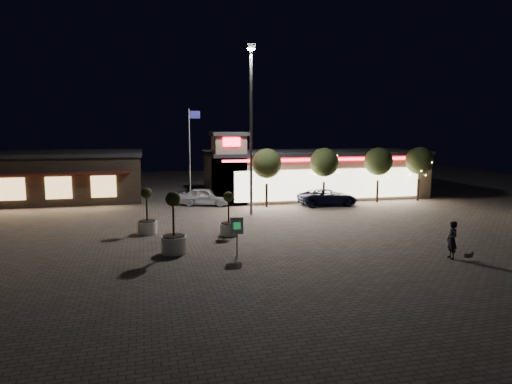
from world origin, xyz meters
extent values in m
plane|color=#6D6258|center=(0.00, 0.00, 0.00)|extent=(90.00, 90.00, 0.00)
cube|color=tan|center=(10.00, 16.00, 2.00)|extent=(20.00, 8.00, 4.00)
cube|color=#262628|center=(10.00, 16.00, 4.15)|extent=(20.40, 8.40, 0.30)
cube|color=#FAE7BC|center=(10.00, 11.95, 1.60)|extent=(17.00, 0.12, 2.60)
cube|color=#FF142C|center=(10.00, 11.92, 3.75)|extent=(19.00, 0.10, 0.18)
cube|color=tan|center=(1.30, 13.30, 2.90)|extent=(2.60, 2.60, 5.80)
cube|color=#262628|center=(1.30, 13.30, 5.95)|extent=(3.00, 3.00, 0.30)
cube|color=#FF142C|center=(1.30, 11.95, 5.30)|extent=(1.40, 0.10, 0.70)
cube|color=#382D23|center=(-14.00, 20.00, 2.00)|extent=(16.00, 10.00, 4.00)
cube|color=#262628|center=(-14.00, 20.00, 4.15)|extent=(16.40, 10.40, 0.30)
cube|color=#591E19|center=(-14.00, 14.60, 2.80)|extent=(14.40, 0.80, 0.15)
cube|color=#EEB76B|center=(-16.00, 14.95, 1.60)|extent=(2.00, 0.12, 1.80)
cube|color=#EEB76B|center=(-12.50, 14.95, 1.60)|extent=(2.00, 0.12, 1.80)
cube|color=#EEB76B|center=(-9.00, 14.95, 1.60)|extent=(2.00, 0.12, 1.80)
cylinder|color=gray|center=(2.00, 8.00, 6.00)|extent=(0.20, 0.20, 12.00)
cube|color=gray|center=(2.00, 8.00, 12.20)|extent=(0.60, 0.40, 0.35)
cube|color=white|center=(2.00, 8.00, 12.00)|extent=(0.45, 0.30, 0.08)
cylinder|color=white|center=(-2.00, 13.00, 4.00)|extent=(0.10, 0.10, 8.00)
cube|color=navy|center=(-1.55, 13.00, 7.50)|extent=(0.90, 0.04, 0.60)
cylinder|color=#332319|center=(4.00, 11.00, 0.96)|extent=(0.20, 0.20, 1.92)
sphere|color=#2D3819|center=(4.00, 11.00, 3.58)|extent=(2.42, 2.42, 2.42)
cylinder|color=#332319|center=(9.00, 11.00, 0.96)|extent=(0.20, 0.20, 1.92)
sphere|color=#2D3819|center=(9.00, 11.00, 3.58)|extent=(2.42, 2.42, 2.42)
cylinder|color=#332319|center=(14.00, 11.00, 0.96)|extent=(0.20, 0.20, 1.92)
sphere|color=#2D3819|center=(14.00, 11.00, 3.58)|extent=(2.42, 2.42, 2.42)
cylinder|color=#332319|center=(18.00, 11.00, 0.96)|extent=(0.20, 0.20, 1.92)
sphere|color=#2D3819|center=(18.00, 11.00, 3.58)|extent=(2.42, 2.42, 2.42)
imported|color=black|center=(9.19, 10.54, 0.70)|extent=(5.03, 2.35, 1.39)
imported|color=white|center=(-0.79, 13.00, 0.74)|extent=(4.66, 3.06, 1.48)
imported|color=black|center=(8.95, -5.70, 0.94)|extent=(0.54, 0.74, 1.88)
cube|color=#59514C|center=(9.57, -6.17, 0.25)|extent=(0.42, 0.22, 0.21)
sphere|color=#59514C|center=(9.79, -6.13, 0.33)|extent=(0.19, 0.19, 0.19)
cylinder|color=white|center=(-5.60, 3.44, 0.39)|extent=(1.17, 1.17, 0.78)
cylinder|color=black|center=(-5.60, 3.44, 0.80)|extent=(1.01, 1.01, 0.06)
cylinder|color=#332319|center=(-5.60, 3.44, 1.70)|extent=(0.10, 0.10, 1.75)
sphere|color=#2D3819|center=(-5.60, 3.44, 2.53)|extent=(0.68, 0.68, 0.68)
cylinder|color=white|center=(-4.31, -1.40, 0.44)|extent=(1.31, 1.31, 0.87)
cylinder|color=black|center=(-4.31, -1.40, 0.90)|extent=(1.14, 1.14, 0.07)
cylinder|color=#332319|center=(-4.31, -1.40, 1.91)|extent=(0.11, 0.11, 1.97)
sphere|color=#2D3819|center=(-4.31, -1.40, 2.84)|extent=(0.76, 0.76, 0.76)
cylinder|color=white|center=(-0.84, 1.91, 0.36)|extent=(1.08, 1.08, 0.72)
cylinder|color=black|center=(-0.84, 1.91, 0.74)|extent=(0.94, 0.94, 0.05)
cylinder|color=#332319|center=(-0.84, 1.91, 1.58)|extent=(0.09, 0.09, 1.62)
sphere|color=#2D3819|center=(-0.84, 1.91, 2.34)|extent=(0.63, 0.63, 0.63)
cylinder|color=gray|center=(-1.25, -2.71, 0.60)|extent=(0.08, 0.08, 1.21)
cube|color=white|center=(-1.25, -2.71, 1.56)|extent=(0.66, 0.15, 0.85)
cube|color=green|center=(-1.25, -2.75, 1.56)|extent=(0.35, 0.07, 0.35)
camera|label=1|loc=(-5.67, -24.65, 6.37)|focal=32.00mm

